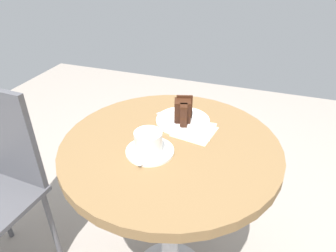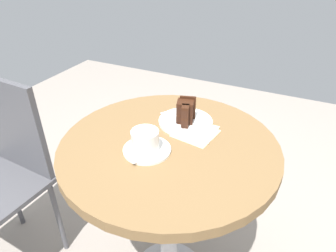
{
  "view_description": "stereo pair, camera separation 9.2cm",
  "coord_description": "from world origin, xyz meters",
  "px_view_note": "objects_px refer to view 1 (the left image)",
  "views": [
    {
      "loc": [
        -0.77,
        -0.26,
        1.3
      ],
      "look_at": [
        0.04,
        0.02,
        0.78
      ],
      "focal_mm": 32.0,
      "sensor_mm": 36.0,
      "label": 1
    },
    {
      "loc": [
        -0.73,
        -0.34,
        1.3
      ],
      "look_at": [
        0.04,
        0.02,
        0.78
      ],
      "focal_mm": 32.0,
      "sensor_mm": 36.0,
      "label": 2
    }
  ],
  "objects_px": {
    "coffee_cup": "(149,141)",
    "cake_plate": "(183,121)",
    "saucer": "(150,151)",
    "napkin": "(196,131)",
    "teaspoon": "(150,160)",
    "fork": "(167,119)",
    "cake_slice": "(184,111)"
  },
  "relations": [
    {
      "from": "coffee_cup",
      "to": "cake_plate",
      "type": "height_order",
      "value": "coffee_cup"
    },
    {
      "from": "saucer",
      "to": "napkin",
      "type": "relative_size",
      "value": 0.99
    },
    {
      "from": "saucer",
      "to": "cake_plate",
      "type": "relative_size",
      "value": 0.78
    },
    {
      "from": "teaspoon",
      "to": "fork",
      "type": "relative_size",
      "value": 0.7
    },
    {
      "from": "coffee_cup",
      "to": "napkin",
      "type": "bearing_deg",
      "value": -31.54
    },
    {
      "from": "cake_plate",
      "to": "teaspoon",
      "type": "bearing_deg",
      "value": 174.2
    },
    {
      "from": "coffee_cup",
      "to": "cake_plate",
      "type": "distance_m",
      "value": 0.22
    },
    {
      "from": "coffee_cup",
      "to": "saucer",
      "type": "bearing_deg",
      "value": -15.1
    },
    {
      "from": "teaspoon",
      "to": "cake_slice",
      "type": "relative_size",
      "value": 0.98
    },
    {
      "from": "fork",
      "to": "napkin",
      "type": "height_order",
      "value": "fork"
    },
    {
      "from": "saucer",
      "to": "fork",
      "type": "xyz_separation_m",
      "value": [
        0.19,
        0.01,
        0.01
      ]
    },
    {
      "from": "teaspoon",
      "to": "napkin",
      "type": "xyz_separation_m",
      "value": [
        0.22,
        -0.08,
        -0.01
      ]
    },
    {
      "from": "cake_plate",
      "to": "napkin",
      "type": "distance_m",
      "value": 0.07
    },
    {
      "from": "saucer",
      "to": "napkin",
      "type": "distance_m",
      "value": 0.2
    },
    {
      "from": "coffee_cup",
      "to": "napkin",
      "type": "height_order",
      "value": "coffee_cup"
    },
    {
      "from": "teaspoon",
      "to": "fork",
      "type": "bearing_deg",
      "value": -129.81
    },
    {
      "from": "teaspoon",
      "to": "cake_plate",
      "type": "bearing_deg",
      "value": -142.82
    },
    {
      "from": "napkin",
      "to": "coffee_cup",
      "type": "bearing_deg",
      "value": 148.46
    },
    {
      "from": "coffee_cup",
      "to": "napkin",
      "type": "relative_size",
      "value": 0.77
    },
    {
      "from": "cake_slice",
      "to": "napkin",
      "type": "height_order",
      "value": "cake_slice"
    },
    {
      "from": "saucer",
      "to": "cake_slice",
      "type": "relative_size",
      "value": 1.72
    },
    {
      "from": "cake_plate",
      "to": "cake_slice",
      "type": "xyz_separation_m",
      "value": [
        -0.01,
        -0.0,
        0.05
      ]
    },
    {
      "from": "cake_plate",
      "to": "napkin",
      "type": "xyz_separation_m",
      "value": [
        -0.04,
        -0.06,
        -0.0
      ]
    },
    {
      "from": "teaspoon",
      "to": "napkin",
      "type": "distance_m",
      "value": 0.23
    },
    {
      "from": "teaspoon",
      "to": "cake_plate",
      "type": "height_order",
      "value": "teaspoon"
    },
    {
      "from": "coffee_cup",
      "to": "teaspoon",
      "type": "bearing_deg",
      "value": -155.7
    },
    {
      "from": "fork",
      "to": "napkin",
      "type": "xyz_separation_m",
      "value": [
        -0.02,
        -0.11,
        -0.01
      ]
    },
    {
      "from": "teaspoon",
      "to": "cake_slice",
      "type": "height_order",
      "value": "cake_slice"
    },
    {
      "from": "saucer",
      "to": "coffee_cup",
      "type": "distance_m",
      "value": 0.04
    },
    {
      "from": "cake_plate",
      "to": "saucer",
      "type": "bearing_deg",
      "value": 167.52
    },
    {
      "from": "teaspoon",
      "to": "napkin",
      "type": "relative_size",
      "value": 0.57
    },
    {
      "from": "coffee_cup",
      "to": "napkin",
      "type": "distance_m",
      "value": 0.21
    }
  ]
}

